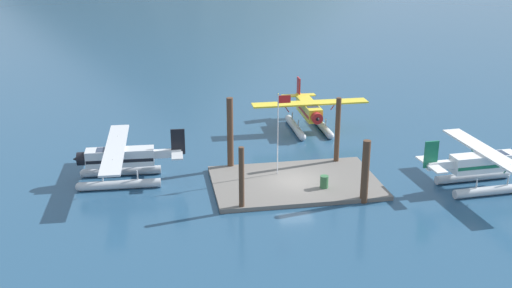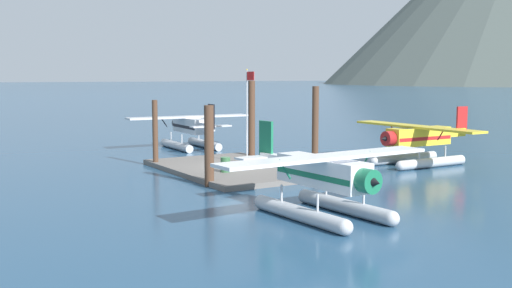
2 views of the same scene
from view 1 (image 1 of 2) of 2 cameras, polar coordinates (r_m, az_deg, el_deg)
ground_plane at (r=44.89m, az=3.62°, el=-3.72°), size 1200.00×1200.00×0.00m
dock_platform at (r=44.83m, az=3.62°, el=-3.55°), size 11.82×7.64×0.30m
piling_near_left at (r=40.06m, az=-1.33°, el=-3.25°), size 0.36×0.36×4.40m
piling_near_right at (r=41.85m, az=9.97°, el=-2.53°), size 0.52×0.52×4.40m
piling_far_left at (r=46.58m, az=-2.38°, el=0.90°), size 0.48×0.48×5.63m
piling_far_right at (r=47.92m, az=7.47°, el=1.13°), size 0.39×0.39×5.36m
flagpole at (r=44.63m, az=2.17°, el=1.79°), size 0.95×0.10×6.12m
fuel_drum at (r=43.65m, az=6.26°, el=-3.46°), size 0.62×0.62×0.88m
seaplane_yellow_bow_right at (r=56.09m, az=4.88°, el=2.82°), size 10.41×7.98×3.84m
seaplane_white_stbd_aft at (r=46.50m, az=20.13°, el=-2.00°), size 7.98×10.46×3.84m
seaplane_silver_port_fwd at (r=45.70m, az=-12.34°, el=-1.59°), size 7.98×10.44×3.84m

